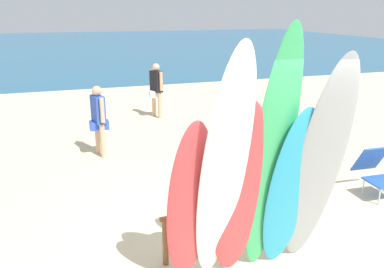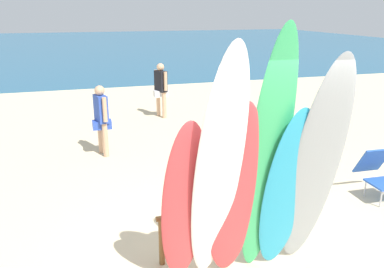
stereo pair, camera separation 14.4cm
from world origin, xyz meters
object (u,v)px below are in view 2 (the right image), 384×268
Objects in this scene: beachgoer_photographing at (101,116)px; beach_chair_blue at (301,161)px; surfboard_red_0 at (184,206)px; beachgoer_near_rack at (161,86)px; surfboard_grey_5 at (315,169)px; surfboard_red_2 at (234,194)px; surfboard_white_1 at (218,175)px; beach_chair_red at (378,171)px; beach_chair_striped at (317,133)px; surfboard_green_3 at (267,161)px; surfboard_rack at (229,219)px; surfboard_teal_4 at (286,193)px.

beachgoer_photographing is 4.05m from beach_chair_blue.
beachgoer_near_rack is at bearing 76.25° from surfboard_red_0.
surfboard_grey_5 reaches higher than beachgoer_near_rack.
surfboard_grey_5 is (0.88, -0.12, 0.23)m from surfboard_red_2.
beach_chair_red is at bearing 19.70° from surfboard_white_1.
beach_chair_blue is (2.09, 2.04, -0.64)m from surfboard_red_2.
surfboard_white_1 is 3.49× the size of beach_chair_striped.
beach_chair_red is (2.33, -5.86, -0.45)m from beachgoer_near_rack.
beachgoer_photographing is at bearing 163.36° from beach_chair_striped.
surfboard_green_3 reaches higher than beachgoer_photographing.
surfboard_red_2 is 2.59× the size of beach_chair_blue.
surfboard_red_0 is 2.39× the size of beach_chair_blue.
surfboard_red_2 is at bearing 174.88° from surfboard_grey_5.
surfboard_green_3 is 1.91× the size of beachgoer_near_rack.
beach_chair_red is (3.32, 1.43, -0.94)m from surfboard_white_1.
surfboard_teal_4 reaches higher than surfboard_rack.
surfboard_grey_5 reaches higher than beach_chair_red.
surfboard_green_3 is at bearing 2.31° from surfboard_white_1.
beach_chair_blue is (-0.99, 0.73, 0.01)m from beach_chair_red.
beachgoer_photographing is 4.54m from beach_chair_striped.
beach_chair_red is 1.23m from beach_chair_blue.
beachgoer_photographing is at bearing 124.90° from beachgoer_near_rack.
surfboard_rack is 1.25m from surfboard_grey_5.
beachgoer_near_rack is at bearing 78.73° from surfboard_white_1.
surfboard_rack is at bearing 141.52° from surfboard_grey_5.
surfboard_red_0 is 0.69× the size of surfboard_green_3.
surfboard_red_2 is (0.54, -0.04, 0.08)m from surfboard_red_0.
surfboard_white_1 is (-0.40, -0.62, 0.89)m from surfboard_rack.
surfboard_white_1 is 1.05× the size of surfboard_grey_5.
beach_chair_blue reaches higher than beach_chair_striped.
surfboard_teal_4 is 1.37× the size of beachgoer_near_rack.
beachgoer_photographing is at bearing 102.62° from surfboard_red_2.
beachgoer_near_rack is at bearing 93.33° from surfboard_grey_5.
surfboard_red_0 is 2.53× the size of beach_chair_red.
surfboard_red_0 is 0.98m from surfboard_green_3.
surfboard_green_3 is at bearing 156.16° from beachgoer_near_rack.
beach_chair_striped is at bearing 54.30° from beach_chair_blue.
surfboard_rack is 0.79m from surfboard_red_2.
surfboard_rack is 0.69× the size of surfboard_grey_5.
surfboard_white_1 reaches higher than beach_chair_red.
surfboard_white_1 is at bearing 174.97° from beachgoer_photographing.
beach_chair_striped is (2.98, 3.44, -1.01)m from surfboard_green_3.
beach_chair_blue is (3.16, -2.50, -0.42)m from beachgoer_photographing.
surfboard_rack is at bearing -139.35° from beach_chair_striped.
surfboard_red_2 is at bearing -108.02° from surfboard_rack.
beach_chair_blue is at bearing 62.87° from surfboard_grey_5.
surfboard_white_1 reaches higher than beachgoer_near_rack.
surfboard_red_2 is at bearing -154.45° from beach_chair_red.
beachgoer_photographing is at bearing 144.72° from beach_chair_red.
beach_chair_striped is at bearing 86.50° from beach_chair_red.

